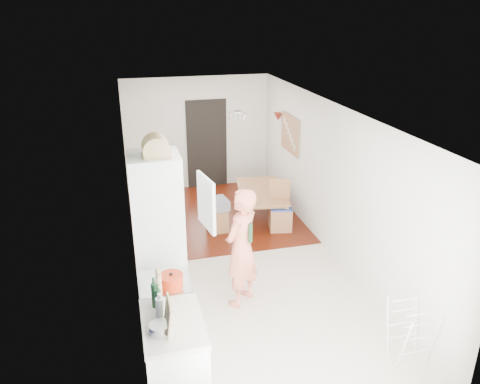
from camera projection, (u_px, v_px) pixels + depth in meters
name	position (u px, v px, depth m)	size (l,w,h in m)	color
room_shell	(236.00, 190.00, 7.20)	(3.20, 7.00, 2.50)	silver
floor	(236.00, 260.00, 7.66)	(3.20, 7.00, 0.01)	beige
wood_floor_overlay	(214.00, 215.00, 9.32)	(3.20, 3.30, 0.01)	#541D09
sage_wall_panel	(133.00, 218.00, 4.81)	(0.02, 3.00, 1.30)	slate
tile_splashback	(142.00, 306.00, 4.58)	(0.02, 1.90, 0.50)	black
doorway_recess	(207.00, 144.00, 10.47)	(0.90, 0.04, 2.00)	black
base_cabinet	(175.00, 360.00, 4.91)	(0.60, 0.90, 0.86)	white
worktop	(173.00, 323.00, 4.74)	(0.62, 0.92, 0.06)	white
range_cooker	(167.00, 316.00, 5.58)	(0.60, 0.60, 0.88)	white
cooker_top	(165.00, 283.00, 5.41)	(0.60, 0.60, 0.04)	#B9B9BB
fridge_housing	(158.00, 231.00, 6.27)	(0.66, 0.66, 2.15)	white
fridge_door	(206.00, 203.00, 5.96)	(0.56, 0.04, 0.70)	white
fridge_interior	(180.00, 196.00, 6.16)	(0.02, 0.52, 0.66)	white
pinboard	(290.00, 134.00, 9.16)	(0.03, 0.90, 0.70)	tan
pinboard_frame	(290.00, 134.00, 9.16)	(0.01, 0.94, 0.74)	olive
wall_sconce	(278.00, 117.00, 9.67)	(0.18, 0.18, 0.16)	maroon
person	(241.00, 238.00, 6.24)	(0.73, 0.48, 2.01)	#ED785F
dining_table	(263.00, 205.00, 9.18)	(1.34, 0.75, 0.47)	olive
dining_chair	(281.00, 206.00, 8.56)	(0.39, 0.39, 0.94)	olive
stool	(217.00, 220.00, 8.59)	(0.35, 0.35, 0.46)	olive
grey_drape	(216.00, 204.00, 8.46)	(0.41, 0.41, 0.18)	gray
drying_rack	(410.00, 333.00, 5.37)	(0.40, 0.36, 0.77)	white
bread_bin	(156.00, 149.00, 5.77)	(0.36, 0.34, 0.19)	tan
red_casserole	(171.00, 281.00, 5.27)	(0.27, 0.27, 0.16)	red
steel_pan	(160.00, 329.00, 4.53)	(0.21, 0.21, 0.10)	#B9B9BB
held_bottle	(250.00, 233.00, 6.13)	(0.06, 0.06, 0.27)	#183B1F
bottle_a	(155.00, 295.00, 4.90)	(0.07, 0.07, 0.28)	#183B1F
bottle_b	(158.00, 301.00, 4.82)	(0.06, 0.06, 0.27)	#183B1F
bottle_c	(160.00, 308.00, 4.75)	(0.09, 0.09, 0.23)	silver
pepper_mill_front	(159.00, 292.00, 5.01)	(0.06, 0.06, 0.22)	tan
pepper_mill_back	(159.00, 284.00, 5.14)	(0.07, 0.07, 0.24)	tan
chopping_boards	(168.00, 316.00, 4.53)	(0.04, 0.25, 0.34)	tan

